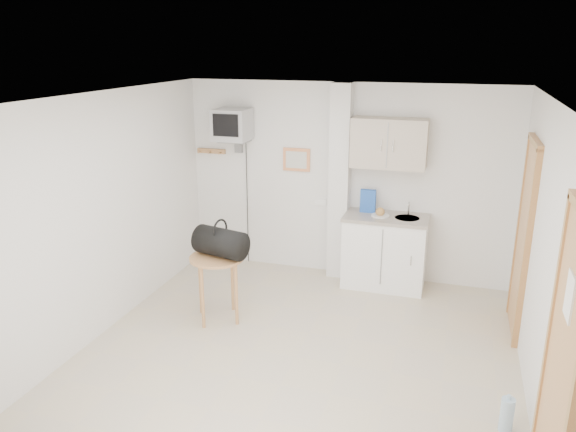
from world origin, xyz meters
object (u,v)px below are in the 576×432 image
(round_table, at_px, (217,266))
(duffel_bag, at_px, (221,242))
(water_bottle, at_px, (507,415))
(crt_television, at_px, (232,126))

(round_table, xyz_separation_m, duffel_bag, (0.04, 0.03, 0.27))
(duffel_bag, distance_m, water_bottle, 3.21)
(duffel_bag, bearing_deg, crt_television, 121.15)
(round_table, bearing_deg, crt_television, 105.03)
(round_table, relative_size, duffel_bag, 1.18)
(crt_television, height_order, round_table, crt_television)
(crt_television, xyz_separation_m, round_table, (0.40, -1.50, -1.31))
(crt_television, bearing_deg, duffel_bag, -73.26)
(crt_television, xyz_separation_m, water_bottle, (3.35, -2.58, -1.79))
(round_table, xyz_separation_m, water_bottle, (2.95, -1.08, -0.48))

